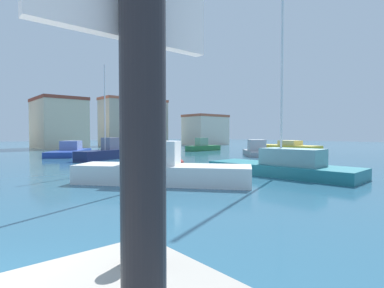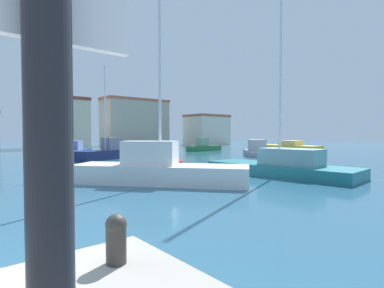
{
  "view_description": "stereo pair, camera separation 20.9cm",
  "coord_description": "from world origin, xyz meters",
  "px_view_note": "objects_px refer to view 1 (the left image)",
  "views": [
    {
      "loc": [
        0.05,
        -4.97,
        2.36
      ],
      "look_at": [
        18.61,
        16.82,
        1.38
      ],
      "focal_mm": 28.4,
      "sensor_mm": 36.0,
      "label": 1
    },
    {
      "loc": [
        0.2,
        -5.1,
        2.36
      ],
      "look_at": [
        18.61,
        16.82,
        1.38
      ],
      "focal_mm": 28.4,
      "sensor_mm": 36.0,
      "label": 2
    }
  ],
  "objects_px": {
    "sailboat_teal_near_pier": "(284,165)",
    "sailboat_white_outer_mooring": "(161,169)",
    "motorboat_yellow_far_right": "(285,148)",
    "motorboat_grey_distant_north": "(256,150)",
    "motorboat_blue_inner_mooring": "(70,151)",
    "sailboat_red_distant_east": "(160,157)",
    "motorboat_green_far_left": "(203,147)",
    "sailboat_navy_behind_lamppost": "(107,152)",
    "mooring_bollard": "(132,237)"
  },
  "relations": [
    {
      "from": "sailboat_red_distant_east",
      "to": "motorboat_yellow_far_right",
      "type": "height_order",
      "value": "sailboat_red_distant_east"
    },
    {
      "from": "sailboat_red_distant_east",
      "to": "motorboat_grey_distant_north",
      "type": "distance_m",
      "value": 12.83
    },
    {
      "from": "motorboat_yellow_far_right",
      "to": "motorboat_green_far_left",
      "type": "distance_m",
      "value": 10.8
    },
    {
      "from": "sailboat_red_distant_east",
      "to": "motorboat_yellow_far_right",
      "type": "xyz_separation_m",
      "value": [
        20.48,
        2.0,
        0.04
      ]
    },
    {
      "from": "mooring_bollard",
      "to": "sailboat_navy_behind_lamppost",
      "type": "height_order",
      "value": "sailboat_navy_behind_lamppost"
    },
    {
      "from": "sailboat_red_distant_east",
      "to": "sailboat_white_outer_mooring",
      "type": "xyz_separation_m",
      "value": [
        -5.26,
        -7.75,
        0.2
      ]
    },
    {
      "from": "sailboat_teal_near_pier",
      "to": "motorboat_grey_distant_north",
      "type": "xyz_separation_m",
      "value": [
        11.12,
        10.56,
        0.03
      ]
    },
    {
      "from": "motorboat_blue_inner_mooring",
      "to": "sailboat_navy_behind_lamppost",
      "type": "relative_size",
      "value": 1.04
    },
    {
      "from": "sailboat_red_distant_east",
      "to": "sailboat_navy_behind_lamppost",
      "type": "xyz_separation_m",
      "value": [
        -1.29,
        6.78,
        0.17
      ]
    },
    {
      "from": "sailboat_red_distant_east",
      "to": "motorboat_yellow_far_right",
      "type": "distance_m",
      "value": 20.57
    },
    {
      "from": "sailboat_red_distant_east",
      "to": "sailboat_white_outer_mooring",
      "type": "relative_size",
      "value": 1.0
    },
    {
      "from": "motorboat_grey_distant_north",
      "to": "sailboat_red_distant_east",
      "type": "bearing_deg",
      "value": -177.12
    },
    {
      "from": "sailboat_teal_near_pier",
      "to": "sailboat_white_outer_mooring",
      "type": "relative_size",
      "value": 1.05
    },
    {
      "from": "sailboat_white_outer_mooring",
      "to": "motorboat_grey_distant_north",
      "type": "height_order",
      "value": "sailboat_white_outer_mooring"
    },
    {
      "from": "sailboat_white_outer_mooring",
      "to": "motorboat_grey_distant_north",
      "type": "distance_m",
      "value": 19.93
    },
    {
      "from": "sailboat_teal_near_pier",
      "to": "sailboat_red_distant_east",
      "type": "bearing_deg",
      "value": 99.7
    },
    {
      "from": "motorboat_blue_inner_mooring",
      "to": "motorboat_grey_distant_north",
      "type": "height_order",
      "value": "motorboat_grey_distant_north"
    },
    {
      "from": "motorboat_green_far_left",
      "to": "sailboat_white_outer_mooring",
      "type": "relative_size",
      "value": 0.4
    },
    {
      "from": "motorboat_grey_distant_north",
      "to": "motorboat_green_far_left",
      "type": "bearing_deg",
      "value": 79.28
    },
    {
      "from": "sailboat_red_distant_east",
      "to": "motorboat_green_far_left",
      "type": "relative_size",
      "value": 2.48
    },
    {
      "from": "sailboat_red_distant_east",
      "to": "motorboat_green_far_left",
      "type": "bearing_deg",
      "value": 37.08
    },
    {
      "from": "motorboat_yellow_far_right",
      "to": "motorboat_blue_inner_mooring",
      "type": "height_order",
      "value": "motorboat_blue_inner_mooring"
    },
    {
      "from": "sailboat_white_outer_mooring",
      "to": "sailboat_navy_behind_lamppost",
      "type": "xyz_separation_m",
      "value": [
        3.97,
        14.53,
        -0.03
      ]
    },
    {
      "from": "sailboat_teal_near_pier",
      "to": "sailboat_white_outer_mooring",
      "type": "distance_m",
      "value": 7.29
    },
    {
      "from": "sailboat_red_distant_east",
      "to": "motorboat_green_far_left",
      "type": "xyz_separation_m",
      "value": [
        14.81,
        11.2,
        0.07
      ]
    },
    {
      "from": "sailboat_white_outer_mooring",
      "to": "motorboat_grey_distant_north",
      "type": "bearing_deg",
      "value": 24.9
    },
    {
      "from": "mooring_bollard",
      "to": "motorboat_yellow_far_right",
      "type": "distance_m",
      "value": 37.11
    },
    {
      "from": "mooring_bollard",
      "to": "motorboat_green_far_left",
      "type": "xyz_separation_m",
      "value": [
        26.5,
        27.71,
        -0.6
      ]
    },
    {
      "from": "sailboat_white_outer_mooring",
      "to": "sailboat_navy_behind_lamppost",
      "type": "bearing_deg",
      "value": 74.72
    },
    {
      "from": "mooring_bollard",
      "to": "sailboat_navy_behind_lamppost",
      "type": "relative_size",
      "value": 0.07
    },
    {
      "from": "motorboat_green_far_left",
      "to": "motorboat_blue_inner_mooring",
      "type": "xyz_separation_m",
      "value": [
        -16.82,
        3.21,
        -0.1
      ]
    },
    {
      "from": "motorboat_yellow_far_right",
      "to": "sailboat_navy_behind_lamppost",
      "type": "bearing_deg",
      "value": 167.62
    },
    {
      "from": "motorboat_yellow_far_right",
      "to": "motorboat_grey_distant_north",
      "type": "bearing_deg",
      "value": -169.95
    },
    {
      "from": "sailboat_teal_near_pier",
      "to": "motorboat_grey_distant_north",
      "type": "height_order",
      "value": "sailboat_teal_near_pier"
    },
    {
      "from": "sailboat_navy_behind_lamppost",
      "to": "motorboat_grey_distant_north",
      "type": "bearing_deg",
      "value": -23.5
    },
    {
      "from": "motorboat_green_far_left",
      "to": "mooring_bollard",
      "type": "bearing_deg",
      "value": -133.72
    },
    {
      "from": "mooring_bollard",
      "to": "sailboat_teal_near_pier",
      "type": "relative_size",
      "value": 0.04
    },
    {
      "from": "mooring_bollard",
      "to": "sailboat_white_outer_mooring",
      "type": "distance_m",
      "value": 10.88
    },
    {
      "from": "motorboat_green_far_left",
      "to": "sailboat_white_outer_mooring",
      "type": "height_order",
      "value": "sailboat_white_outer_mooring"
    },
    {
      "from": "sailboat_teal_near_pier",
      "to": "sailboat_red_distant_east",
      "type": "distance_m",
      "value": 10.06
    },
    {
      "from": "motorboat_green_far_left",
      "to": "sailboat_red_distant_east",
      "type": "bearing_deg",
      "value": -142.92
    },
    {
      "from": "mooring_bollard",
      "to": "motorboat_blue_inner_mooring",
      "type": "height_order",
      "value": "motorboat_blue_inner_mooring"
    },
    {
      "from": "sailboat_teal_near_pier",
      "to": "motorboat_yellow_far_right",
      "type": "bearing_deg",
      "value": 32.39
    },
    {
      "from": "mooring_bollard",
      "to": "sailboat_navy_behind_lamppost",
      "type": "xyz_separation_m",
      "value": [
        10.39,
        23.29,
        -0.51
      ]
    },
    {
      "from": "motorboat_blue_inner_mooring",
      "to": "sailboat_teal_near_pier",
      "type": "bearing_deg",
      "value": -81.35
    },
    {
      "from": "motorboat_grey_distant_north",
      "to": "motorboat_blue_inner_mooring",
      "type": "bearing_deg",
      "value": 137.12
    },
    {
      "from": "motorboat_yellow_far_right",
      "to": "motorboat_grey_distant_north",
      "type": "distance_m",
      "value": 7.78
    },
    {
      "from": "sailboat_teal_near_pier",
      "to": "motorboat_yellow_far_right",
      "type": "distance_m",
      "value": 22.24
    },
    {
      "from": "motorboat_green_far_left",
      "to": "motorboat_yellow_far_right",
      "type": "bearing_deg",
      "value": -58.38
    },
    {
      "from": "sailboat_red_distant_east",
      "to": "sailboat_teal_near_pier",
      "type": "bearing_deg",
      "value": -80.3
    }
  ]
}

